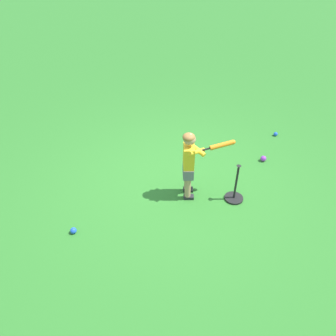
% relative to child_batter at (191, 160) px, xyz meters
% --- Properties ---
extents(ground_plane, '(40.00, 40.00, 0.00)m').
position_rel_child_batter_xyz_m(ground_plane, '(0.28, 0.28, -0.65)').
color(ground_plane, '#2D7528').
extents(child_batter, '(0.46, 0.72, 1.08)m').
position_rel_child_batter_xyz_m(child_batter, '(0.00, 0.00, 0.00)').
color(child_batter, '#232328').
rests_on(child_batter, ground).
extents(play_ball_far_right, '(0.08, 0.08, 0.08)m').
position_rel_child_batter_xyz_m(play_ball_far_right, '(2.11, -1.29, -0.61)').
color(play_ball_far_right, blue).
rests_on(play_ball_far_right, ground).
extents(play_ball_near_batter, '(0.09, 0.09, 0.09)m').
position_rel_child_batter_xyz_m(play_ball_near_batter, '(-1.15, 1.34, -0.61)').
color(play_ball_near_batter, blue).
rests_on(play_ball_near_batter, ground).
extents(play_ball_midfield, '(0.10, 0.10, 0.10)m').
position_rel_child_batter_xyz_m(play_ball_midfield, '(1.18, -1.07, -0.60)').
color(play_ball_midfield, purple).
rests_on(play_ball_midfield, ground).
extents(batting_tee, '(0.28, 0.28, 0.62)m').
position_rel_child_batter_xyz_m(batting_tee, '(0.07, -0.67, -0.55)').
color(batting_tee, black).
rests_on(batting_tee, ground).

